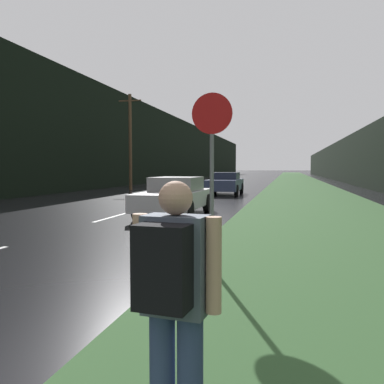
% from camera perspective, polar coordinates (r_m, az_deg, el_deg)
% --- Properties ---
extents(grass_verge, '(6.00, 240.00, 0.02)m').
position_cam_1_polar(grass_verge, '(39.26, 15.02, 0.82)').
color(grass_verge, '#33562D').
rests_on(grass_verge, ground_plane).
extents(lane_stripe_c, '(0.12, 3.00, 0.01)m').
position_cam_1_polar(lane_stripe_c, '(14.37, -11.00, -3.42)').
color(lane_stripe_c, silver).
rests_on(lane_stripe_c, ground_plane).
extents(lane_stripe_d, '(0.12, 3.00, 0.01)m').
position_cam_1_polar(lane_stripe_d, '(20.92, -3.08, -1.25)').
color(lane_stripe_d, silver).
rests_on(lane_stripe_d, ground_plane).
extents(lane_stripe_e, '(0.12, 3.00, 0.01)m').
position_cam_1_polar(lane_stripe_e, '(27.69, 1.01, -0.11)').
color(lane_stripe_e, silver).
rests_on(lane_stripe_e, ground_plane).
extents(treeline_far_side, '(2.00, 140.00, 8.65)m').
position_cam_1_polar(treeline_far_side, '(51.80, -4.67, 6.29)').
color(treeline_far_side, black).
rests_on(treeline_far_side, ground_plane).
extents(treeline_near_side, '(2.00, 140.00, 5.14)m').
position_cam_1_polar(treeline_near_side, '(49.74, 21.66, 4.17)').
color(treeline_near_side, black).
rests_on(treeline_near_side, ground_plane).
extents(utility_pole_far, '(1.80, 0.24, 7.35)m').
position_cam_1_polar(utility_pole_far, '(31.93, -8.66, 7.15)').
color(utility_pole_far, '#4C3823').
rests_on(utility_pole_far, ground_plane).
extents(stop_sign, '(0.68, 0.07, 2.93)m').
position_cam_1_polar(stop_sign, '(6.73, 2.80, 4.21)').
color(stop_sign, slate).
rests_on(stop_sign, ground_plane).
extents(hitchhiker_with_backpack, '(0.56, 0.43, 1.62)m').
position_cam_1_polar(hitchhiker_with_backpack, '(2.47, -2.62, -14.54)').
color(hitchhiker_with_backpack, navy).
rests_on(hitchhiker_with_backpack, ground_plane).
extents(car_passing_near, '(1.90, 4.71, 1.37)m').
position_cam_1_polar(car_passing_near, '(14.34, -2.33, -0.56)').
color(car_passing_near, '#BCBCBC').
rests_on(car_passing_near, ground_plane).
extents(car_passing_far, '(1.98, 4.31, 1.41)m').
position_cam_1_polar(car_passing_far, '(25.69, 4.67, 1.24)').
color(car_passing_far, '#2D3856').
rests_on(car_passing_far, ground_plane).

